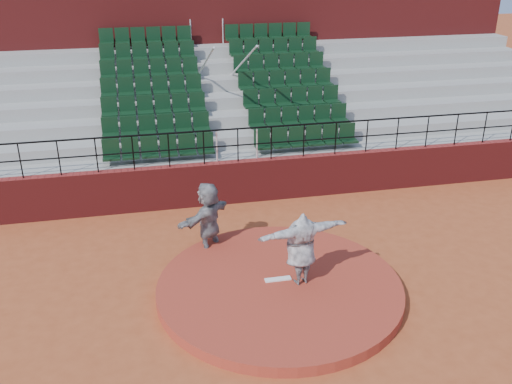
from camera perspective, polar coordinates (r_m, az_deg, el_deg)
ground at (r=13.07m, az=2.35°, el=-10.03°), size 90.00×90.00×0.00m
pitchers_mound at (r=13.00m, az=2.36°, el=-9.57°), size 5.50×5.50×0.25m
pitching_rubber at (r=13.05m, az=2.20°, el=-8.70°), size 0.60×0.15×0.03m
boundary_wall at (r=17.07m, az=-1.77°, el=1.05°), size 24.00×0.30×1.30m
wall_railing at (r=16.58m, az=-1.83°, el=5.44°), size 24.04×0.05×1.03m
seating_deck at (r=20.19m, az=-3.72°, el=7.09°), size 24.00×5.97×4.63m
press_box_facade at (r=23.53m, az=-5.38°, el=14.76°), size 24.00×3.00×7.10m
pitcher at (r=12.57m, az=4.54°, el=-5.63°), size 2.19×0.95×1.72m
fielder at (r=14.19m, az=-4.79°, el=-2.67°), size 1.69×1.61×1.91m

